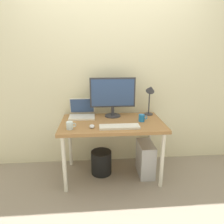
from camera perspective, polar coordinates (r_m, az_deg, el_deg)
ground_plane at (r=2.79m, az=0.00°, el=-16.70°), size 6.00×6.00×0.00m
back_wall at (r=2.75m, az=-0.71°, el=11.79°), size 4.40×0.04×2.60m
desk at (r=2.49m, az=0.00°, el=-4.15°), size 1.21×0.70×0.71m
monitor at (r=2.60m, az=0.19°, el=4.76°), size 0.57×0.20×0.49m
laptop at (r=2.67m, az=-8.22°, el=-0.06°), size 0.32×0.27×0.23m
desk_lamp at (r=2.69m, az=10.44°, el=5.05°), size 0.11×0.16×0.42m
keyboard at (r=2.28m, az=2.07°, el=-4.04°), size 0.44×0.14×0.02m
mouse at (r=2.29m, az=-5.52°, el=-3.89°), size 0.06×0.09×0.03m
coffee_mug at (r=2.50m, az=8.16°, el=-1.60°), size 0.11×0.07×0.09m
glass_cup at (r=2.27m, az=-11.48°, el=-3.63°), size 0.11×0.07×0.08m
computer_tower at (r=2.73m, az=9.13°, el=-12.51°), size 0.18×0.36×0.42m
wastebasket at (r=2.74m, az=-2.94°, el=-13.61°), size 0.26×0.26×0.30m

